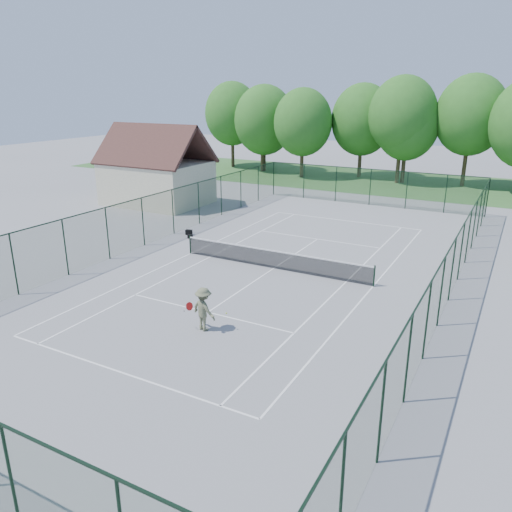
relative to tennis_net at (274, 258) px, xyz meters
The scene contains 10 objects.
ground 0.58m from the tennis_net, ahead, with size 140.00×140.00×0.00m, color gray.
grass_far 30.01m from the tennis_net, 90.00° to the left, with size 80.00×16.00×0.01m, color #3A6C31.
court_lines 0.57m from the tennis_net, ahead, with size 11.05×23.85×0.01m.
tennis_net is the anchor object (origin of this frame).
fence_enclosure 0.98m from the tennis_net, ahead, with size 18.05×36.05×3.02m.
utility_building 19.04m from the tennis_net, 147.99° to the left, with size 8.60×6.27×6.63m.
tree_line_far 30.48m from the tennis_net, 90.00° to the left, with size 39.40×6.40×9.70m.
sports_bag_a 8.61m from the tennis_net, 157.74° to the left, with size 0.42×0.25×0.34m, color black.
sports_bag_b 7.82m from the tennis_net, 160.72° to the left, with size 0.33×0.20×0.25m, color black.
tennis_player 7.89m from the tennis_net, 84.23° to the right, with size 1.70×0.98×1.81m.
Camera 1 is at (11.29, -22.82, 9.19)m, focal length 35.00 mm.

